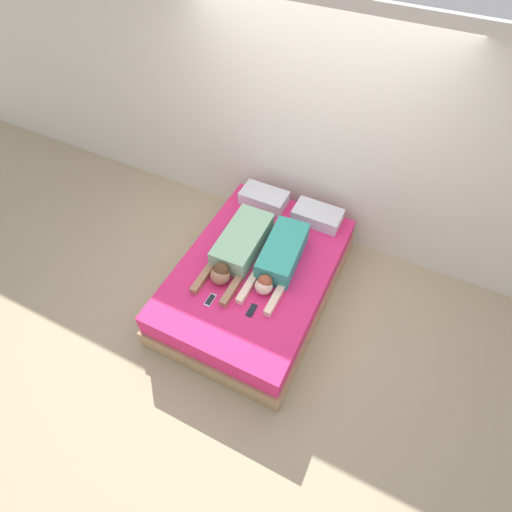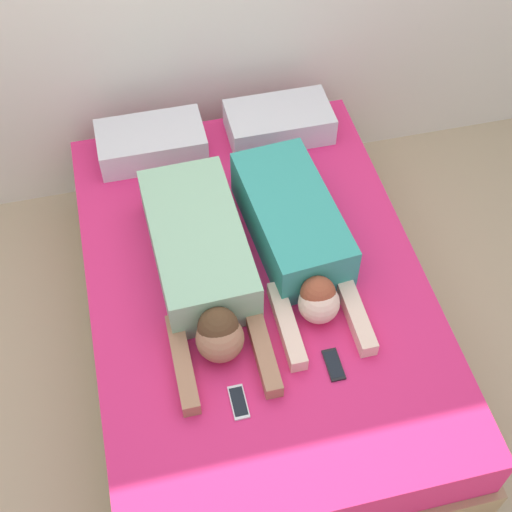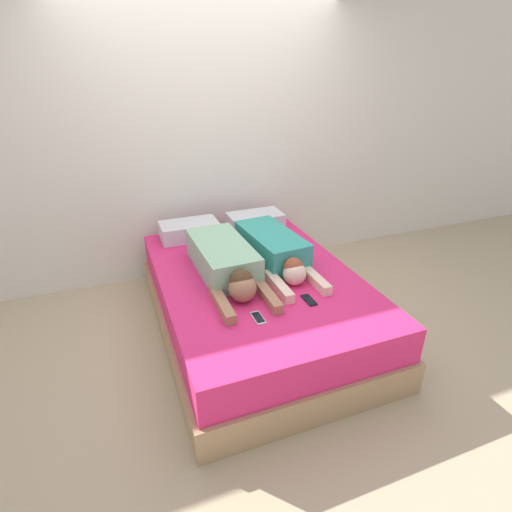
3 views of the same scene
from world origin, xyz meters
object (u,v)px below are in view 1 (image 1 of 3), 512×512
bed (256,280)px  person_right (280,258)px  cell_phone_right (252,310)px  pillow_head_left (264,198)px  cell_phone_left (210,300)px  pillow_head_right (317,216)px  person_left (239,247)px

bed → person_right: person_right is taller
cell_phone_right → person_right: bearing=89.5°
bed → pillow_head_left: (-0.33, 0.87, 0.33)m
pillow_head_left → person_right: person_right is taller
person_right → cell_phone_left: size_ratio=7.38×
pillow_head_right → person_right: bearing=-99.1°
person_right → cell_phone_right: person_right is taller
bed → pillow_head_right: 0.99m
pillow_head_right → person_left: (-0.55, -0.81, 0.04)m
person_right → pillow_head_left: bearing=125.1°
person_right → person_left: bearing=-172.4°
person_left → cell_phone_left: 0.63m
pillow_head_left → pillow_head_right: size_ratio=1.00×
bed → cell_phone_right: bearing=-68.0°
bed → person_right: 0.44m
bed → cell_phone_left: cell_phone_left is taller
cell_phone_left → cell_phone_right: bearing=10.1°
cell_phone_right → bed: bearing=112.0°
pillow_head_left → cell_phone_right: 1.47m
person_right → cell_phone_left: (-0.41, -0.68, -0.11)m
person_left → person_right: (0.43, 0.06, 0.00)m
pillow_head_left → person_right: (0.53, -0.76, 0.04)m
pillow_head_left → person_left: bearing=-82.8°
bed → cell_phone_right: cell_phone_right is taller
cell_phone_left → cell_phone_right: same height
bed → person_left: person_left is taller
person_right → cell_phone_left: bearing=-121.0°
bed → cell_phone_left: bearing=-109.7°
person_right → cell_phone_right: 0.62m
pillow_head_left → person_right: 0.93m
pillow_head_left → person_left: size_ratio=0.47×
pillow_head_right → person_right: 0.77m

